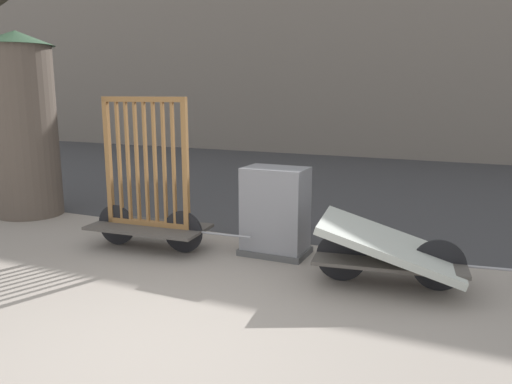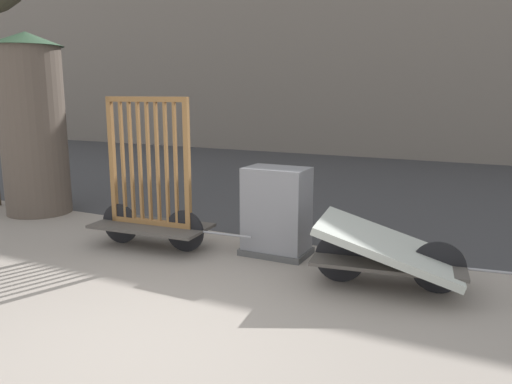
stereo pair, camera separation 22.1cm
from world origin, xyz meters
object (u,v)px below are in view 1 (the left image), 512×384
bike_cart_with_bedframe (148,202)px  advertising_column (23,124)px  bike_cart_with_mattress (390,249)px  utility_cabinet (275,214)px

bike_cart_with_bedframe → advertising_column: size_ratio=0.75×
bike_cart_with_bedframe → bike_cart_with_mattress: (3.29, 0.00, -0.24)m
utility_cabinet → advertising_column: (-4.83, 0.24, 1.06)m
utility_cabinet → advertising_column: bearing=177.1°
bike_cart_with_bedframe → utility_cabinet: bike_cart_with_bedframe is taller
bike_cart_with_mattress → utility_cabinet: 1.67m
advertising_column → bike_cart_with_bedframe: bearing=-13.3°
utility_cabinet → advertising_column: advertising_column is taller
bike_cart_with_bedframe → bike_cart_with_mattress: bike_cart_with_bedframe is taller
bike_cart_with_mattress → advertising_column: size_ratio=0.75×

